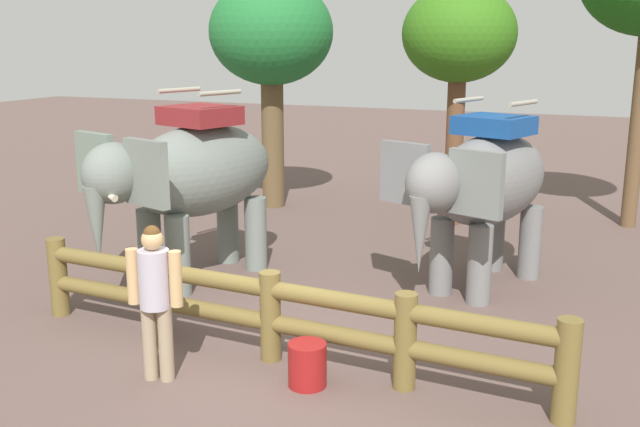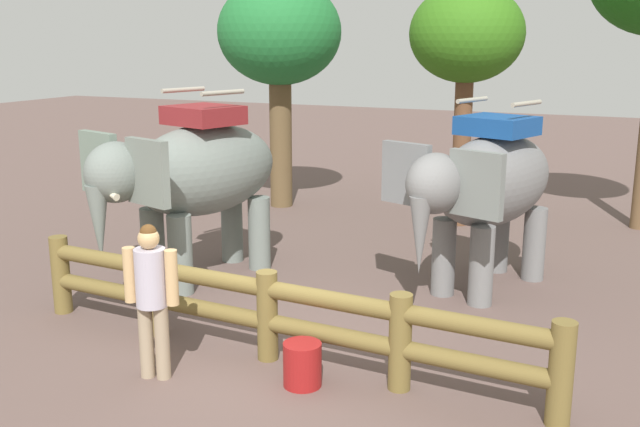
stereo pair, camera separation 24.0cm
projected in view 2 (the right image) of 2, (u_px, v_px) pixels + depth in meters
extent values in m
plane|color=brown|center=(276.00, 352.00, 8.65)|extent=(60.00, 60.00, 0.00)
cylinder|color=brown|center=(61.00, 275.00, 9.79)|extent=(0.24, 0.24, 1.05)
cylinder|color=brown|center=(156.00, 294.00, 9.07)|extent=(0.24, 0.24, 1.05)
cylinder|color=brown|center=(267.00, 316.00, 8.34)|extent=(0.24, 0.24, 1.05)
cylinder|color=brown|center=(400.00, 342.00, 7.62)|extent=(0.24, 0.24, 1.05)
cylinder|color=brown|center=(561.00, 374.00, 6.89)|extent=(0.24, 0.24, 1.05)
cylinder|color=brown|center=(267.00, 322.00, 8.36)|extent=(6.46, 0.60, 0.20)
cylinder|color=brown|center=(267.00, 289.00, 8.27)|extent=(6.46, 0.60, 0.20)
cylinder|color=slate|center=(180.00, 255.00, 10.50)|extent=(0.35, 0.35, 1.17)
cylinder|color=slate|center=(153.00, 246.00, 10.91)|extent=(0.35, 0.35, 1.17)
cylinder|color=slate|center=(259.00, 233.00, 11.65)|extent=(0.35, 0.35, 1.17)
cylinder|color=slate|center=(232.00, 226.00, 12.06)|extent=(0.35, 0.35, 1.17)
ellipsoid|color=slate|center=(205.00, 169.00, 11.03)|extent=(1.89, 2.85, 1.36)
ellipsoid|color=slate|center=(116.00, 172.00, 9.85)|extent=(0.97, 1.05, 0.83)
cube|color=slate|center=(148.00, 172.00, 9.56)|extent=(0.78, 0.34, 0.87)
cube|color=slate|center=(99.00, 163.00, 10.28)|extent=(0.78, 0.34, 0.87)
cone|color=slate|center=(99.00, 224.00, 9.78)|extent=(0.31, 0.31, 1.07)
cone|color=beige|center=(109.00, 194.00, 9.65)|extent=(0.36, 0.20, 0.15)
cone|color=beige|center=(96.00, 191.00, 9.84)|extent=(0.36, 0.20, 0.15)
cube|color=maroon|center=(203.00, 115.00, 10.84)|extent=(1.21, 1.13, 0.27)
cylinder|color=#A59E8C|center=(223.00, 93.00, 10.47)|extent=(0.30, 0.77, 0.07)
cylinder|color=#A59E8C|center=(183.00, 90.00, 11.04)|extent=(0.30, 0.77, 0.07)
cylinder|color=slate|center=(481.00, 266.00, 10.06)|extent=(0.34, 0.34, 1.12)
cylinder|color=slate|center=(444.00, 257.00, 10.47)|extent=(0.34, 0.34, 1.12)
cylinder|color=slate|center=(534.00, 244.00, 11.13)|extent=(0.34, 0.34, 1.12)
cylinder|color=slate|center=(498.00, 237.00, 11.54)|extent=(0.34, 0.34, 1.12)
ellipsoid|color=slate|center=(494.00, 180.00, 10.55)|extent=(1.90, 2.75, 1.31)
ellipsoid|color=slate|center=(435.00, 183.00, 9.46)|extent=(0.95, 1.03, 0.80)
cube|color=slate|center=(476.00, 184.00, 9.16)|extent=(0.74, 0.35, 0.84)
cube|color=slate|center=(406.00, 174.00, 9.89)|extent=(0.74, 0.35, 0.84)
cone|color=slate|center=(420.00, 236.00, 9.40)|extent=(0.30, 0.30, 1.03)
cube|color=navy|center=(497.00, 126.00, 10.37)|extent=(1.18, 1.11, 0.26)
cylinder|color=#A59E8C|center=(527.00, 103.00, 10.01)|extent=(0.31, 0.74, 0.07)
cylinder|color=#A59E8C|center=(472.00, 100.00, 10.58)|extent=(0.31, 0.74, 0.07)
cylinder|color=#9E886C|center=(162.00, 342.00, 7.89)|extent=(0.16, 0.16, 0.82)
cylinder|color=#9E886C|center=(146.00, 341.00, 7.93)|extent=(0.16, 0.16, 0.82)
cylinder|color=#B6ADBD|center=(151.00, 278.00, 7.74)|extent=(0.40, 0.40, 0.63)
cylinder|color=tan|center=(172.00, 278.00, 7.69)|extent=(0.13, 0.13, 0.60)
cylinder|color=tan|center=(130.00, 275.00, 7.79)|extent=(0.13, 0.13, 0.60)
sphere|color=tan|center=(149.00, 238.00, 7.64)|extent=(0.23, 0.23, 0.23)
sphere|color=#593819|center=(148.00, 233.00, 7.63)|extent=(0.18, 0.18, 0.18)
cylinder|color=brown|center=(281.00, 138.00, 15.86)|extent=(0.48, 0.48, 3.01)
ellipsoid|color=#206E31|center=(279.00, 32.00, 15.34)|extent=(2.60, 2.60, 2.21)
cylinder|color=brown|center=(462.00, 147.00, 14.22)|extent=(0.34, 0.34, 3.09)
ellipsoid|color=#336D17|center=(467.00, 34.00, 13.72)|extent=(2.15, 2.15, 1.83)
cylinder|color=maroon|center=(302.00, 364.00, 7.76)|extent=(0.41, 0.41, 0.48)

